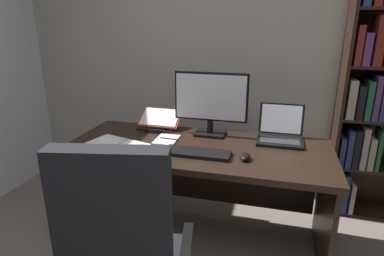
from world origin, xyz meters
TOP-DOWN VIEW (x-y plane):
  - wall_back at (0.00, 2.04)m, footprint 4.60×0.12m
  - desk at (-0.10, 1.14)m, footprint 1.77×0.75m
  - monitor at (-0.06, 1.31)m, footprint 0.53×0.16m
  - laptop at (0.44, 1.31)m, footprint 0.31×0.29m
  - keyboard at (-0.06, 0.92)m, footprint 0.42×0.15m
  - computer_mouse at (0.24, 0.92)m, footprint 0.06×0.10m
  - reading_stand_with_book at (-0.48, 1.36)m, footprint 0.32×0.25m
  - open_binder at (-0.62, 0.87)m, footprint 0.49×0.42m
  - notepad at (-0.34, 1.11)m, footprint 0.15×0.21m
  - pen at (-0.32, 1.11)m, footprint 0.14×0.02m

SIDE VIEW (x-z plane):
  - desk at x=-0.10m, z-range 0.17..0.92m
  - notepad at x=-0.34m, z-range 0.75..0.76m
  - open_binder at x=-0.62m, z-range 0.75..0.77m
  - keyboard at x=-0.06m, z-range 0.75..0.77m
  - pen at x=-0.32m, z-range 0.76..0.77m
  - computer_mouse at x=0.24m, z-range 0.75..0.79m
  - laptop at x=0.44m, z-range 0.68..0.92m
  - reading_stand_with_book at x=-0.48m, z-range 0.75..0.88m
  - monitor at x=-0.06m, z-range 0.76..1.22m
  - wall_back at x=0.00m, z-range 0.00..2.52m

